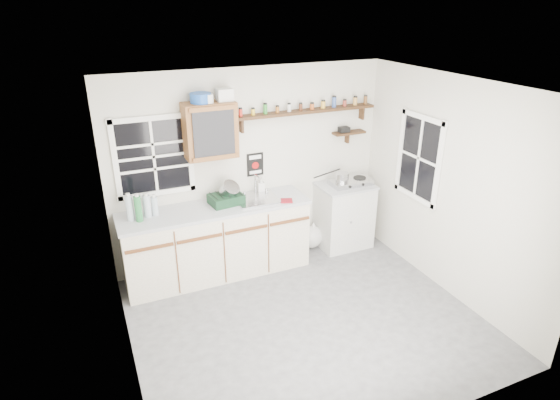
{
  "coord_description": "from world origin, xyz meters",
  "views": [
    {
      "loc": [
        -1.93,
        -3.72,
        3.23
      ],
      "look_at": [
        -0.06,
        0.55,
        1.21
      ],
      "focal_mm": 30.0,
      "sensor_mm": 36.0,
      "label": 1
    }
  ],
  "objects_px": {
    "dish_rack": "(227,196)",
    "hotplate": "(351,182)",
    "main_cabinet": "(217,240)",
    "spice_shelf": "(307,111)",
    "right_cabinet": "(344,215)",
    "upper_cabinet": "(210,130)"
  },
  "relations": [
    {
      "from": "dish_rack",
      "to": "hotplate",
      "type": "distance_m",
      "value": 1.73
    },
    {
      "from": "main_cabinet",
      "to": "spice_shelf",
      "type": "bearing_deg",
      "value": 9.15
    },
    {
      "from": "right_cabinet",
      "to": "spice_shelf",
      "type": "relative_size",
      "value": 0.48
    },
    {
      "from": "upper_cabinet",
      "to": "dish_rack",
      "type": "relative_size",
      "value": 1.53
    },
    {
      "from": "upper_cabinet",
      "to": "hotplate",
      "type": "height_order",
      "value": "upper_cabinet"
    },
    {
      "from": "upper_cabinet",
      "to": "spice_shelf",
      "type": "height_order",
      "value": "upper_cabinet"
    },
    {
      "from": "upper_cabinet",
      "to": "spice_shelf",
      "type": "xyz_separation_m",
      "value": [
        1.29,
        0.07,
        0.1
      ]
    },
    {
      "from": "main_cabinet",
      "to": "spice_shelf",
      "type": "height_order",
      "value": "spice_shelf"
    },
    {
      "from": "dish_rack",
      "to": "hotplate",
      "type": "height_order",
      "value": "dish_rack"
    },
    {
      "from": "main_cabinet",
      "to": "right_cabinet",
      "type": "relative_size",
      "value": 2.54
    },
    {
      "from": "main_cabinet",
      "to": "spice_shelf",
      "type": "xyz_separation_m",
      "value": [
        1.32,
        0.21,
        1.47
      ]
    },
    {
      "from": "right_cabinet",
      "to": "hotplate",
      "type": "distance_m",
      "value": 0.5
    },
    {
      "from": "main_cabinet",
      "to": "upper_cabinet",
      "type": "distance_m",
      "value": 1.37
    },
    {
      "from": "spice_shelf",
      "to": "hotplate",
      "type": "distance_m",
      "value": 1.16
    },
    {
      "from": "right_cabinet",
      "to": "dish_rack",
      "type": "relative_size",
      "value": 2.15
    },
    {
      "from": "upper_cabinet",
      "to": "dish_rack",
      "type": "bearing_deg",
      "value": -36.69
    },
    {
      "from": "main_cabinet",
      "to": "hotplate",
      "type": "height_order",
      "value": "hotplate"
    },
    {
      "from": "right_cabinet",
      "to": "hotplate",
      "type": "relative_size",
      "value": 1.59
    },
    {
      "from": "upper_cabinet",
      "to": "hotplate",
      "type": "relative_size",
      "value": 1.14
    },
    {
      "from": "spice_shelf",
      "to": "dish_rack",
      "type": "bearing_deg",
      "value": -171.63
    },
    {
      "from": "spice_shelf",
      "to": "hotplate",
      "type": "bearing_deg",
      "value": -19.73
    },
    {
      "from": "main_cabinet",
      "to": "spice_shelf",
      "type": "relative_size",
      "value": 1.21
    }
  ]
}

